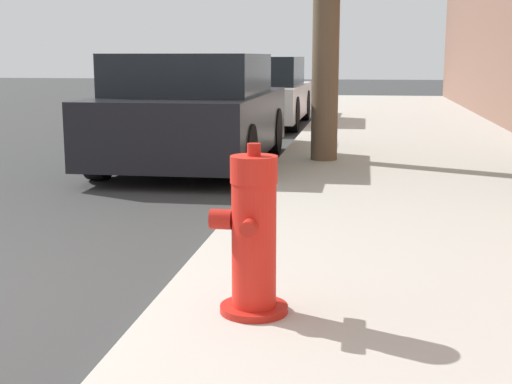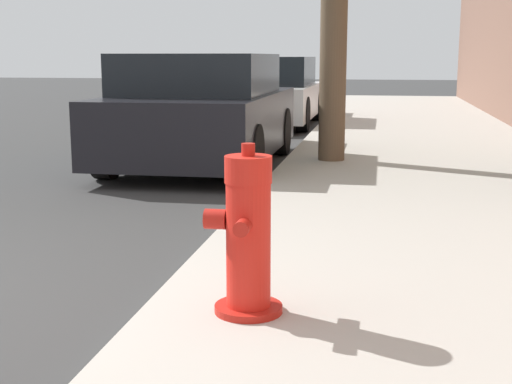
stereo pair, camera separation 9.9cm
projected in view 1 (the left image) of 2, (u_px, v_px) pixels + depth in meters
sidewalk_slab at (509, 351)px, 3.16m from camera, size 3.41×40.00×0.13m
fire_hydrant at (253, 237)px, 3.40m from camera, size 0.38×0.39×0.83m
parked_car_near at (194, 112)px, 8.83m from camera, size 1.85×3.81×1.38m
parked_car_mid at (259, 92)px, 14.10m from camera, size 1.79×3.96×1.35m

